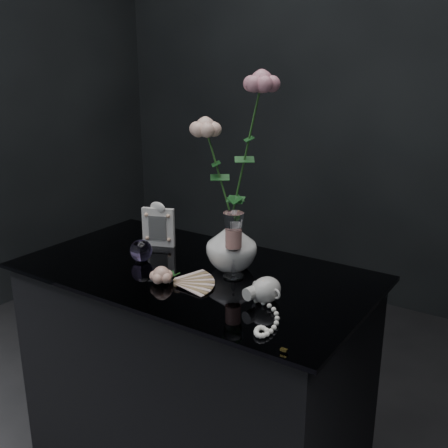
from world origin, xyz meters
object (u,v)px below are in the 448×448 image
Objects in this scene: vase at (232,243)px; picture_frame at (158,224)px; loose_rose at (161,275)px; pearl_jar at (266,289)px; wine_glass at (233,245)px; paperweight at (141,251)px.

vase is 0.31m from picture_frame.
pearl_jar reaches higher than loose_rose.
picture_frame is at bearing 140.42° from loose_rose.
wine_glass is at bearing -34.97° from picture_frame.
pearl_jar is (0.46, -0.04, 0.00)m from paperweight.
paperweight is (-0.30, -0.05, -0.06)m from wine_glass.
wine_glass reaches higher than vase.
paperweight is at bearing 157.95° from loose_rose.
pearl_jar is at bearing 19.93° from loose_rose.
wine_glass is 0.19m from pearl_jar.
loose_rose is at bearing -133.47° from wine_glass.
vase is 1.08× the size of loose_rose.
vase is at bearing 157.86° from pearl_jar.
wine_glass is 1.32× the size of loose_rose.
vase is at bearing 21.62° from paperweight.
wine_glass is at bearing 9.86° from paperweight.
paperweight is at bearing -158.38° from vase.
wine_glass is 0.31m from paperweight.
pearl_jar is at bearing -35.69° from vase.
picture_frame reaches higher than loose_rose.
vase is 0.07m from wine_glass.
wine_glass reaches higher than paperweight.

